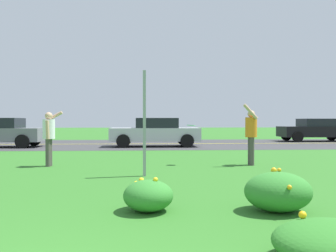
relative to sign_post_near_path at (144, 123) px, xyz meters
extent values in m
plane|color=#2D6B23|center=(-1.08, 2.51, -1.24)|extent=(120.00, 120.00, 0.00)
cube|color=#38383A|center=(-1.08, 11.75, -1.24)|extent=(120.00, 9.02, 0.01)
cube|color=yellow|center=(-1.08, 11.75, -1.23)|extent=(120.00, 0.16, 0.00)
ellipsoid|color=#337F2D|center=(0.07, -3.28, -1.02)|extent=(0.72, 0.75, 0.45)
sphere|color=yellow|center=(-0.11, -3.15, -0.86)|extent=(0.06, 0.06, 0.06)
sphere|color=yellow|center=(0.00, -3.20, -0.87)|extent=(0.05, 0.05, 0.05)
sphere|color=yellow|center=(0.17, -3.29, -0.79)|extent=(0.07, 0.07, 0.07)
sphere|color=yellow|center=(-0.03, -2.99, -0.85)|extent=(0.08, 0.08, 0.08)
sphere|color=yellow|center=(0.01, -3.51, -0.95)|extent=(0.06, 0.06, 0.06)
sphere|color=yellow|center=(-0.05, -3.13, -0.95)|extent=(0.07, 0.07, 0.07)
ellipsoid|color=#337F2D|center=(1.93, -3.40, -0.96)|extent=(0.96, 0.83, 0.56)
sphere|color=gold|center=(1.99, -3.29, -0.66)|extent=(0.06, 0.06, 0.06)
sphere|color=gold|center=(1.92, -3.27, -0.67)|extent=(0.09, 0.09, 0.09)
sphere|color=gold|center=(1.94, -3.79, -0.82)|extent=(0.06, 0.06, 0.06)
ellipsoid|color=#2D7526|center=(1.75, -5.28, -1.05)|extent=(1.13, 1.03, 0.38)
sphere|color=yellow|center=(1.58, -5.26, -1.00)|extent=(0.08, 0.08, 0.08)
sphere|color=yellow|center=(1.57, -5.00, -0.87)|extent=(0.08, 0.08, 0.08)
cube|color=#93969B|center=(0.00, 0.00, 0.00)|extent=(0.07, 0.10, 2.49)
cylinder|color=silver|center=(-2.75, 1.99, -0.18)|extent=(0.34, 0.34, 0.56)
sphere|color=tan|center=(-2.75, 1.99, 0.20)|extent=(0.21, 0.21, 0.21)
cylinder|color=#4C4742|center=(-2.75, 2.08, -0.85)|extent=(0.14, 0.14, 0.79)
cylinder|color=#4C4742|center=(-2.75, 1.91, -0.85)|extent=(0.14, 0.14, 0.79)
cylinder|color=tan|center=(-2.65, 2.19, 0.19)|extent=(0.51, 0.10, 0.32)
cylinder|color=tan|center=(-2.73, 1.79, -0.19)|extent=(0.11, 0.09, 0.53)
cylinder|color=orange|center=(3.12, 1.90, -0.13)|extent=(0.34, 0.34, 0.58)
sphere|color=tan|center=(3.12, 1.90, 0.26)|extent=(0.21, 0.21, 0.21)
cylinder|color=#4C4742|center=(3.12, 1.81, -0.83)|extent=(0.14, 0.14, 0.82)
cylinder|color=#4C4742|center=(3.13, 1.98, -0.83)|extent=(0.14, 0.14, 0.82)
cylinder|color=tan|center=(3.05, 1.70, 0.33)|extent=(0.44, 0.10, 0.46)
cylinder|color=tan|center=(3.11, 2.09, -0.15)|extent=(0.11, 0.09, 0.55)
cylinder|color=#ADD6E5|center=(1.38, 2.11, -0.07)|extent=(0.28, 0.27, 0.05)
torus|color=#ADD6E5|center=(1.38, 2.11, -0.08)|extent=(0.27, 0.27, 0.05)
cube|color=black|center=(10.89, 13.78, -0.62)|extent=(4.50, 1.82, 0.66)
cube|color=black|center=(10.99, 13.78, -0.05)|extent=(2.10, 1.64, 0.52)
cylinder|color=black|center=(9.34, 12.89, -0.91)|extent=(0.66, 0.22, 0.66)
cylinder|color=black|center=(9.34, 14.67, -0.91)|extent=(0.66, 0.22, 0.66)
cylinder|color=black|center=(12.44, 14.67, -0.91)|extent=(0.66, 0.22, 0.66)
cube|color=#B7BABF|center=(0.48, 9.72, -0.62)|extent=(4.50, 1.82, 0.66)
cube|color=black|center=(0.58, 9.72, -0.05)|extent=(2.10, 1.64, 0.52)
cylinder|color=black|center=(-1.07, 8.83, -0.91)|extent=(0.66, 0.22, 0.66)
cylinder|color=black|center=(-1.07, 10.61, -0.91)|extent=(0.66, 0.22, 0.66)
cylinder|color=black|center=(2.03, 8.83, -0.91)|extent=(0.66, 0.22, 0.66)
cylinder|color=black|center=(2.03, 10.61, -0.91)|extent=(0.66, 0.22, 0.66)
cylinder|color=black|center=(-5.82, 8.83, -0.91)|extent=(0.66, 0.22, 0.66)
cylinder|color=black|center=(-5.82, 10.61, -0.91)|extent=(0.66, 0.22, 0.66)
camera|label=1|loc=(0.04, -8.37, 0.05)|focal=38.00mm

